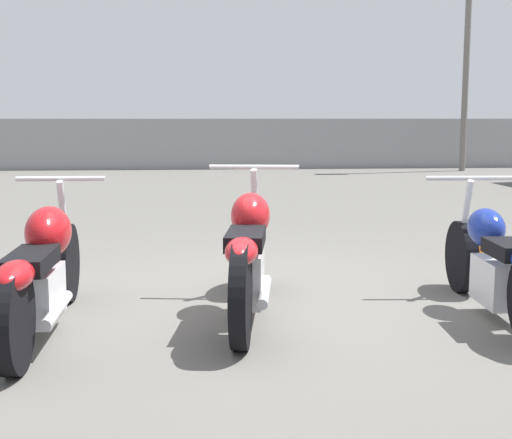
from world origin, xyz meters
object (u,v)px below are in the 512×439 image
Objects in this scene: light_pole_left at (469,9)px; traffic_cone_far at (464,232)px; traffic_cone_near at (478,240)px; motorcycle_slot_0 at (43,269)px; motorcycle_slot_1 at (249,256)px; motorcycle_slot_2 at (496,264)px.

light_pole_left reaches higher than traffic_cone_far.
traffic_cone_near is 1.28× the size of traffic_cone_far.
motorcycle_slot_1 is (1.34, 0.27, 0.02)m from motorcycle_slot_0.
motorcycle_slot_1 is 3.35m from traffic_cone_far.
traffic_cone_near is at bearing 75.25° from motorcycle_slot_2.
light_pole_left is at bearing 71.63° from motorcycle_slot_1.
motorcycle_slot_0 reaches higher than traffic_cone_far.
motorcycle_slot_1 is at bearing 178.21° from motorcycle_slot_2.
motorcycle_slot_1 is 1.08× the size of motorcycle_slot_2.
motorcycle_slot_0 is 4.00m from traffic_cone_near.
traffic_cone_near is at bearing 41.71° from motorcycle_slot_1.
traffic_cone_far is (3.76, 2.58, -0.22)m from motorcycle_slot_0.
traffic_cone_far is (0.71, 2.46, -0.18)m from motorcycle_slot_2.
traffic_cone_near is at bearing -110.01° from light_pole_left.
motorcycle_slot_0 is at bearing -174.59° from motorcycle_slot_2.
light_pole_left is 15.19m from motorcycle_slot_1.
motorcycle_slot_0 is at bearing -153.67° from traffic_cone_near.
motorcycle_slot_0 is at bearing -145.53° from traffic_cone_far.
motorcycle_slot_2 is 2.56m from traffic_cone_far.
traffic_cone_near is (0.53, 1.65, -0.12)m from motorcycle_slot_2.
light_pole_left is 3.20× the size of motorcycle_slot_0.
light_pole_left is at bearing 69.99° from traffic_cone_near.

